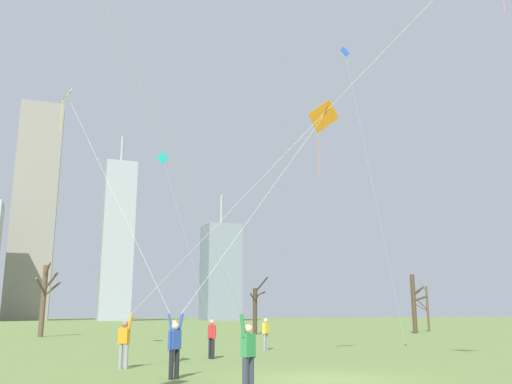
% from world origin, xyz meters
% --- Properties ---
extents(ground_plane, '(400.00, 400.00, 0.00)m').
position_xyz_m(ground_plane, '(0.00, 0.00, 0.00)').
color(ground_plane, olive).
extents(kite_flyer_midfield_center_orange, '(8.14, 4.41, 11.12)m').
position_xyz_m(kite_flyer_midfield_center_orange, '(-2.35, 2.50, 3.33)').
color(kite_flyer_midfield_center_orange, black).
rests_on(kite_flyer_midfield_center_orange, ground).
extents(kite_flyer_midfield_left_pink, '(10.73, 9.26, 14.51)m').
position_xyz_m(kite_flyer_midfield_left_pink, '(-2.60, 2.93, 4.25)').
color(kite_flyer_midfield_left_pink, gray).
rests_on(kite_flyer_midfield_left_pink, ground).
extents(kite_flyer_far_back_red, '(9.29, 9.48, 13.57)m').
position_xyz_m(kite_flyer_far_back_red, '(-5.02, -4.02, 3.74)').
color(kite_flyer_far_back_red, '#33384C').
rests_on(kite_flyer_far_back_red, ground).
extents(kite_flyer_foreground_left_yellow, '(5.26, 6.50, 13.42)m').
position_xyz_m(kite_flyer_foreground_left_yellow, '(-3.84, 8.33, 2.97)').
color(kite_flyer_foreground_left_yellow, black).
rests_on(kite_flyer_foreground_left_yellow, ground).
extents(bystander_strolling_midfield, '(0.29, 0.49, 1.62)m').
position_xyz_m(bystander_strolling_midfield, '(-1.24, 8.13, 0.90)').
color(bystander_strolling_midfield, black).
rests_on(bystander_strolling_midfield, ground).
extents(bystander_watching_nearby, '(0.43, 0.36, 1.62)m').
position_xyz_m(bystander_watching_nearby, '(2.88, 12.57, 0.90)').
color(bystander_watching_nearby, gray).
rests_on(bystander_watching_nearby, ground).
extents(distant_kite_low_near_trees_teal, '(4.58, 4.22, 16.21)m').
position_xyz_m(distant_kite_low_near_trees_teal, '(0.65, 32.07, 14.66)').
color(distant_kite_low_near_trees_teal, teal).
rests_on(distant_kite_low_near_trees_teal, ground).
extents(distant_kite_drifting_left_blue, '(4.60, 1.66, 17.89)m').
position_xyz_m(distant_kite_drifting_left_blue, '(8.64, 12.27, 14.61)').
color(distant_kite_drifting_left_blue, blue).
rests_on(distant_kite_drifting_left_blue, ground).
extents(bare_tree_leftmost, '(2.01, 2.16, 5.90)m').
position_xyz_m(bare_tree_leftmost, '(-8.63, 33.65, 3.17)').
color(bare_tree_leftmost, brown).
rests_on(bare_tree_leftmost, ground).
extents(bare_tree_rightmost, '(1.68, 3.31, 5.13)m').
position_xyz_m(bare_tree_rightmost, '(9.56, 32.97, 2.32)').
color(bare_tree_rightmost, '#423326').
rests_on(bare_tree_rightmost, ground).
extents(bare_tree_far_right_edge, '(1.84, 1.71, 5.54)m').
position_xyz_m(bare_tree_far_right_edge, '(24.65, 29.92, 2.89)').
color(bare_tree_far_right_edge, '#4C3828').
rests_on(bare_tree_far_right_edge, ground).
extents(bare_tree_center, '(2.10, 1.90, 5.13)m').
position_xyz_m(bare_tree_center, '(29.19, 34.17, 2.45)').
color(bare_tree_center, brown).
rests_on(bare_tree_center, ground).
extents(skyline_mid_tower_left, '(11.32, 9.65, 59.47)m').
position_xyz_m(skyline_mid_tower_left, '(-15.50, 143.75, 29.73)').
color(skyline_mid_tower_left, gray).
rests_on(skyline_mid_tower_left, ground).
extents(skyline_mid_tower_right, '(7.79, 8.64, 48.22)m').
position_xyz_m(skyline_mid_tower_right, '(5.62, 128.68, 20.32)').
color(skyline_mid_tower_right, '#9EA3AD').
rests_on(skyline_mid_tower_right, ground).
extents(skyline_squat_block, '(9.14, 9.98, 33.44)m').
position_xyz_m(skyline_squat_block, '(32.62, 125.56, 12.55)').
color(skyline_squat_block, gray).
rests_on(skyline_squat_block, ground).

